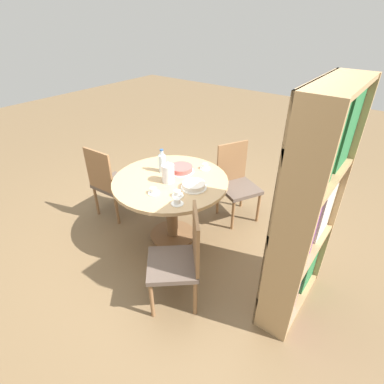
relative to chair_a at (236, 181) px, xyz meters
name	(u,v)px	position (x,y,z in m)	size (l,w,h in m)	color
ground_plane	(173,236)	(0.80, -0.34, -0.48)	(14.00, 14.00, 0.00)	brown
dining_table	(171,192)	(0.80, -0.34, 0.11)	(1.20, 1.20, 0.75)	brown
chair_a	(236,181)	(0.00, 0.00, 0.00)	(0.57, 0.57, 0.93)	olive
chair_b	(110,181)	(0.92, -1.21, 0.00)	(0.44, 0.44, 0.93)	olive
chair_c	(180,258)	(1.41, 0.28, 0.00)	(0.59, 0.59, 0.93)	olive
bookshelf	(305,213)	(0.85, 1.04, 0.47)	(0.85, 0.28, 1.90)	tan
coffee_pot	(168,173)	(0.84, -0.33, 0.37)	(0.13, 0.13, 0.22)	silver
water_bottle	(162,163)	(0.71, -0.53, 0.37)	(0.08, 0.08, 0.26)	silver
cake_main	(181,169)	(0.60, -0.37, 0.30)	(0.28, 0.28, 0.06)	white
cake_second	(194,186)	(0.79, -0.05, 0.29)	(0.26, 0.26, 0.06)	white
cup_a	(205,167)	(0.39, -0.20, 0.29)	(0.11, 0.11, 0.06)	white
cup_b	(177,202)	(1.11, 0.00, 0.29)	(0.11, 0.11, 0.06)	white
cup_c	(154,191)	(1.10, -0.30, 0.29)	(0.11, 0.11, 0.06)	white
cup_d	(178,194)	(1.00, -0.08, 0.29)	(0.11, 0.11, 0.06)	white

